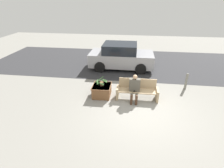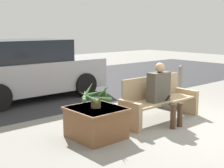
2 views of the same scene
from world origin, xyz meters
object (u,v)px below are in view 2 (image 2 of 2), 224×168
Objects in this scene: planter_box at (96,121)px; bollard_post at (181,79)px; bench at (158,100)px; parked_car at (27,70)px; person_seated at (162,91)px; potted_plant at (96,96)px.

bollard_post reaches higher than planter_box.
parked_car reaches higher than bench.
planter_box is at bearing -163.11° from bollard_post.
parked_car is (-0.89, 3.80, 0.11)m from person_seated.
parked_car is (0.56, 3.60, 0.03)m from potted_plant.
bench is 2.05× the size of planter_box.
bench is at bearing -0.52° from potted_plant.
person_seated is 2.04× the size of potted_plant.
person_seated is at bearing -7.90° from planter_box.
potted_plant is 3.64m from parked_car.
person_seated is at bearing -7.99° from potted_plant.
potted_plant is at bearing 172.01° from person_seated.
planter_box is at bearing -98.81° from parked_car.
person_seated is 1.45× the size of bollard_post.
bench is 2.64m from bollard_post.
parked_car reaches higher than planter_box.
person_seated reaches higher than planter_box.
person_seated is at bearing -123.85° from bench.
parked_car is at bearing 105.71° from bench.
potted_plant is 0.71× the size of bollard_post.
person_seated is 3.91m from parked_car.
potted_plant is (-1.45, 0.20, 0.08)m from person_seated.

